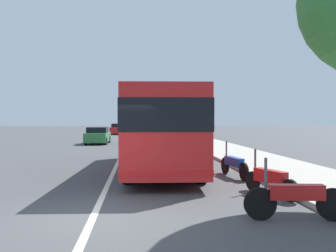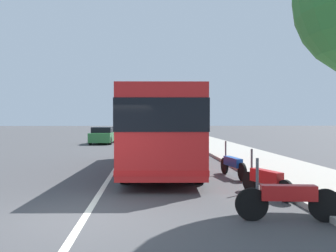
{
  "view_description": "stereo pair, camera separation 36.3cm",
  "coord_description": "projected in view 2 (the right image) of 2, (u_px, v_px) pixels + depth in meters",
  "views": [
    {
      "loc": [
        -7.6,
        -0.94,
        2.07
      ],
      "look_at": [
        7.25,
        -2.21,
        1.8
      ],
      "focal_mm": 38.26,
      "sensor_mm": 36.0,
      "label": 1
    },
    {
      "loc": [
        -7.63,
        -1.3,
        2.07
      ],
      "look_at": [
        7.25,
        -2.21,
        1.8
      ],
      "focal_mm": 38.26,
      "sensor_mm": 36.0,
      "label": 2
    }
  ],
  "objects": [
    {
      "name": "ground_plane",
      "position": [
        85.0,
        217.0,
        7.57
      ],
      "size": [
        220.0,
        220.0,
        0.0
      ],
      "primitive_type": "plane",
      "color": "#424244"
    },
    {
      "name": "sidewalk_curb",
      "position": [
        255.0,
        159.0,
        17.96
      ],
      "size": [
        110.0,
        3.6,
        0.14
      ],
      "primitive_type": "cube",
      "color": "#9E998E",
      "rests_on": "ground"
    },
    {
      "name": "lane_divider_line",
      "position": [
        120.0,
        162.0,
        17.55
      ],
      "size": [
        110.0,
        0.16,
        0.01
      ],
      "primitive_type": "cube",
      "color": "silver",
      "rests_on": "ground"
    },
    {
      "name": "coach_bus",
      "position": [
        163.0,
        126.0,
        14.87
      ],
      "size": [
        10.49,
        3.17,
        3.11
      ],
      "rotation": [
        0.0,
        0.0,
        -0.05
      ],
      "color": "red",
      "rests_on": "ground"
    },
    {
      "name": "motorcycle_angled",
      "position": [
        288.0,
        198.0,
        7.26
      ],
      "size": [
        0.38,
        2.14,
        1.29
      ],
      "rotation": [
        0.0,
        0.0,
        1.45
      ],
      "color": "black",
      "rests_on": "ground"
    },
    {
      "name": "motorcycle_mid_row",
      "position": [
        266.0,
        180.0,
        9.59
      ],
      "size": [
        1.98,
        0.77,
        1.24
      ],
      "rotation": [
        0.0,
        0.0,
        0.34
      ],
      "color": "black",
      "rests_on": "ground"
    },
    {
      "name": "motorcycle_nearest_curb",
      "position": [
        233.0,
        164.0,
        12.82
      ],
      "size": [
        2.26,
        0.42,
        1.26
      ],
      "rotation": [
        0.0,
        0.0,
        0.15
      ],
      "color": "black",
      "rests_on": "ground"
    },
    {
      "name": "car_far_distant",
      "position": [
        103.0,
        136.0,
        30.7
      ],
      "size": [
        4.2,
        1.92,
        1.42
      ],
      "rotation": [
        0.0,
        0.0,
        3.12
      ],
      "color": "#2D7238",
      "rests_on": "ground"
    },
    {
      "name": "car_oncoming",
      "position": [
        151.0,
        136.0,
        29.93
      ],
      "size": [
        4.06,
        1.87,
        1.47
      ],
      "rotation": [
        0.0,
        0.0,
        0.03
      ],
      "color": "gray",
      "rests_on": "ground"
    },
    {
      "name": "car_ahead_same_lane",
      "position": [
        125.0,
        129.0,
        50.29
      ],
      "size": [
        4.79,
        2.2,
        1.51
      ],
      "rotation": [
        0.0,
        0.0,
        3.07
      ],
      "color": "red",
      "rests_on": "ground"
    },
    {
      "name": "car_behind_bus",
      "position": [
        152.0,
        127.0,
        63.48
      ],
      "size": [
        4.62,
        1.93,
        1.53
      ],
      "rotation": [
        0.0,
        0.0,
        0.03
      ],
      "color": "silver",
      "rests_on": "ground"
    }
  ]
}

